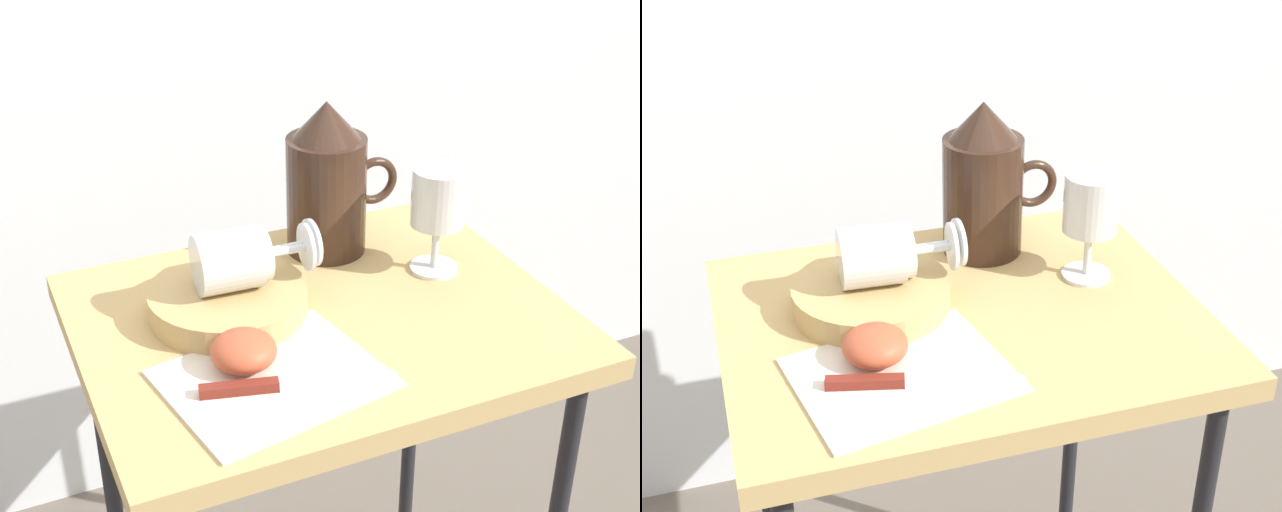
{
  "view_description": "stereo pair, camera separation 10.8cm",
  "coord_description": "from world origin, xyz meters",
  "views": [
    {
      "loc": [
        -0.39,
        -0.87,
        1.31
      ],
      "look_at": [
        0.0,
        0.0,
        0.79
      ],
      "focal_mm": 51.79,
      "sensor_mm": 36.0,
      "label": 1
    },
    {
      "loc": [
        -0.28,
        -0.91,
        1.31
      ],
      "look_at": [
        0.0,
        0.0,
        0.79
      ],
      "focal_mm": 51.79,
      "sensor_mm": 36.0,
      "label": 2
    }
  ],
  "objects": [
    {
      "name": "wine_glass_upright",
      "position": [
        0.18,
        0.04,
        0.81
      ],
      "size": [
        0.07,
        0.07,
        0.14
      ],
      "color": "silver",
      "rests_on": "table"
    },
    {
      "name": "pitcher",
      "position": [
        0.08,
        0.15,
        0.8
      ],
      "size": [
        0.16,
        0.11,
        0.21
      ],
      "color": "#382319",
      "rests_on": "table"
    },
    {
      "name": "wine_glass_tipped_far",
      "position": [
        -0.08,
        0.05,
        0.78
      ],
      "size": [
        0.15,
        0.07,
        0.07
      ],
      "color": "silver",
      "rests_on": "basket_tray"
    },
    {
      "name": "table",
      "position": [
        0.0,
        0.0,
        0.64
      ],
      "size": [
        0.58,
        0.46,
        0.71
      ],
      "color": "tan",
      "rests_on": "ground_plane"
    },
    {
      "name": "basket_tray",
      "position": [
        -0.1,
        0.05,
        0.73
      ],
      "size": [
        0.19,
        0.19,
        0.03
      ],
      "primitive_type": "cylinder",
      "color": "tan",
      "rests_on": "table"
    },
    {
      "name": "linen_napkin",
      "position": [
        -0.1,
        -0.1,
        0.71
      ],
      "size": [
        0.26,
        0.22,
        0.0
      ],
      "primitive_type": "cube",
      "rotation": [
        0.0,
        0.0,
        0.18
      ],
      "color": "silver",
      "rests_on": "table"
    },
    {
      "name": "wine_glass_tipped_near",
      "position": [
        -0.09,
        0.05,
        0.78
      ],
      "size": [
        0.14,
        0.08,
        0.07
      ],
      "color": "silver",
      "rests_on": "basket_tray"
    },
    {
      "name": "apple_half_left",
      "position": [
        -0.12,
        -0.07,
        0.73
      ],
      "size": [
        0.07,
        0.07,
        0.04
      ],
      "primitive_type": "ellipsoid",
      "color": "#C15133",
      "rests_on": "linen_napkin"
    },
    {
      "name": "knife",
      "position": [
        -0.11,
        -0.12,
        0.72
      ],
      "size": [
        0.21,
        0.07,
        0.01
      ],
      "color": "silver",
      "rests_on": "linen_napkin"
    }
  ]
}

